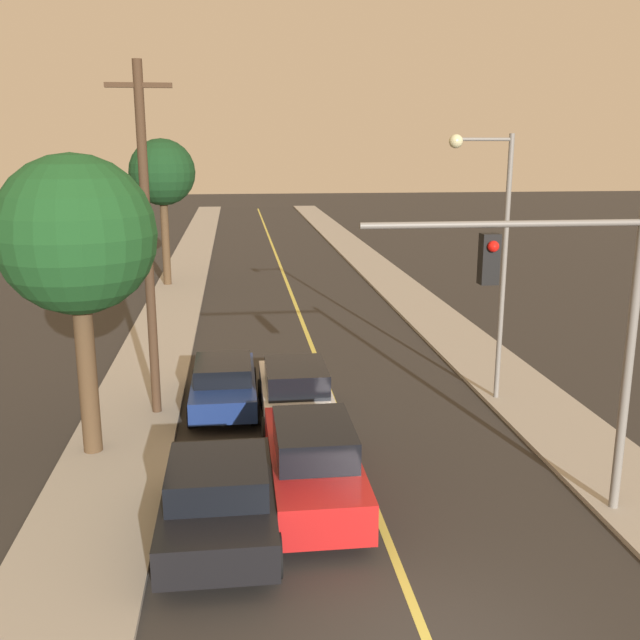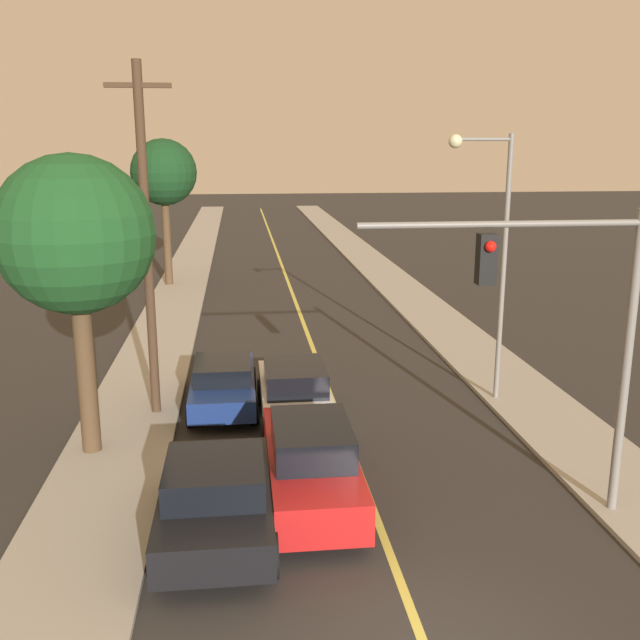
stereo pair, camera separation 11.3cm
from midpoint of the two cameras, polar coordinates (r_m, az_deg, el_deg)
The scene contains 12 objects.
road_surface at distance 45.01m, azimuth -3.15°, elevation 4.77°, with size 8.48×80.00×0.01m.
sidewalk_left at distance 45.03m, azimuth -10.16°, elevation 4.65°, with size 2.50×80.00×0.12m.
sidewalk_right at distance 45.65m, azimuth 3.77°, elevation 4.96°, with size 2.50×80.00×0.12m.
car_near_lane_front at distance 14.65m, azimuth -0.50°, elevation -11.22°, with size 1.86×4.90×1.72m.
car_near_lane_second at distance 18.47m, azimuth -1.85°, elevation -5.87°, with size 1.86×4.62×1.63m.
car_outer_lane_front at distance 13.46m, azimuth -8.08°, elevation -13.89°, with size 2.11×4.23×1.60m.
car_outer_lane_second at distance 19.77m, azimuth -7.59°, elevation -4.98°, with size 1.84×4.35×1.38m.
traffic_signal_mast at distance 13.71m, azimuth 19.40°, elevation 0.70°, with size 5.24×0.42×5.85m.
streetlamp_right at distance 19.71m, azimuth 13.71°, elevation 6.68°, with size 1.75×0.36×7.23m.
utility_pole_left at distance 18.65m, azimuth -13.54°, elevation 6.35°, with size 1.60×0.24×8.94m.
tree_left_near at distance 16.46m, azimuth -18.83°, elevation 6.32°, with size 3.49×3.49×6.80m.
tree_left_far at distance 36.84m, azimuth -12.31°, elevation 11.38°, with size 3.27×3.27×7.28m.
Camera 2 is at (-2.50, -8.39, 7.05)m, focal length 40.00 mm.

